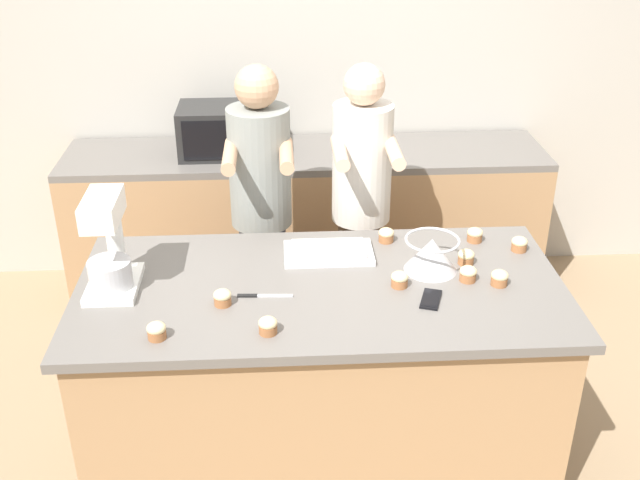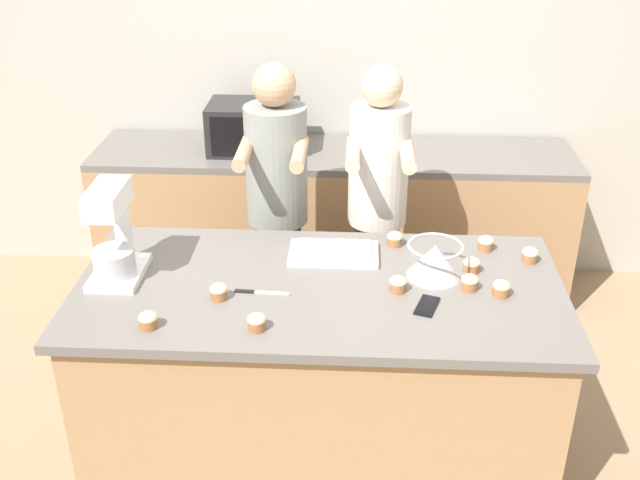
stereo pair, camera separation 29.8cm
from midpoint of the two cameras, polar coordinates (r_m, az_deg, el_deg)
The scene contains 22 objects.
ground_plane at distance 3.58m, azimuth 2.43°, elevation -16.13°, with size 16.00×16.00×0.00m, color #937A5B.
back_wall at distance 4.58m, azimuth 3.17°, elevation 13.26°, with size 10.00×0.06×2.70m.
island_counter at distance 3.29m, azimuth 2.59°, elevation -10.33°, with size 1.98×0.96×0.91m.
back_counter at distance 4.56m, azimuth 2.87°, elevation 1.28°, with size 2.80×0.60×0.92m.
person_left at distance 3.71m, azimuth -0.95°, elevation 1.85°, with size 0.32×0.49×1.63m.
person_right at distance 3.71m, azimuth 6.65°, elevation 1.67°, with size 0.31×0.48×1.63m.
stand_mixer at distance 3.08m, azimuth -12.78°, elevation 0.10°, with size 0.20×0.30×0.41m.
mixing_bowl at distance 3.11m, azimuth 11.46°, elevation -1.54°, with size 0.23×0.23×0.15m.
baking_tray at distance 3.23m, azimuth 3.69°, elevation -1.03°, with size 0.38×0.22×0.04m.
microwave_oven at distance 4.35m, azimuth -3.11°, elevation 8.54°, with size 0.51×0.34×0.28m.
cell_phone at distance 2.94m, azimuth 11.06°, elevation -5.02°, with size 0.11×0.16×0.01m.
knife at distance 2.97m, azimuth -1.87°, elevation -4.08°, with size 0.22×0.03×0.01m.
cupcake_0 at distance 3.35m, azimuth 18.21°, elevation -1.14°, with size 0.07×0.07×0.07m.
cupcake_1 at distance 3.35m, azimuth 8.27°, elevation 0.05°, with size 0.07×0.07×0.07m.
cupcake_2 at distance 3.00m, azimuth 8.83°, elevation -3.40°, with size 0.07×0.07×0.07m.
cupcake_3 at distance 3.07m, azimuth 14.09°, elevation -3.20°, with size 0.07×0.07×0.07m.
cupcake_4 at distance 3.06m, azimuth 16.40°, elevation -3.62°, with size 0.07×0.07×0.07m.
cupcake_5 at distance 2.74m, azimuth -1.74°, elevation -6.35°, with size 0.07×0.07×0.07m.
cupcake_6 at distance 2.93m, azimuth -4.85°, elevation -4.02°, with size 0.07×0.07×0.07m.
cupcake_7 at distance 3.20m, azimuth 14.12°, elevation -1.93°, with size 0.07×0.07×0.07m.
cupcake_8 at distance 2.79m, azimuth -9.99°, elevation -6.12°, with size 0.07×0.07×0.07m.
cupcake_9 at distance 3.39m, azimuth 15.01°, elevation -0.28°, with size 0.07×0.07×0.07m.
Camera 2 is at (0.14, -2.60, 2.47)m, focal length 42.00 mm.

